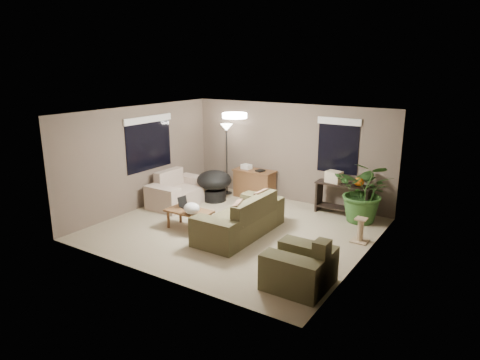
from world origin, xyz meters
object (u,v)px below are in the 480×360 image
Objects in this scene: coffee_table at (189,213)px; cat_scratching_post at (360,232)px; armchair at (300,268)px; floor_lamp at (227,136)px; main_sofa at (242,221)px; desk at (254,184)px; console_table at (343,197)px; papasan_chair at (214,183)px; houseplant at (365,198)px; loveseat at (179,193)px.

cat_scratching_post is at bearing 21.51° from coffee_table.
cat_scratching_post is at bearing 83.44° from armchair.
armchair is at bearing -42.55° from floor_lamp.
coffee_table is at bearing 162.88° from armchair.
main_sofa reaches higher than coffee_table.
main_sofa is 2.00× the size of desk.
main_sofa is at bearing 17.44° from coffee_table.
coffee_table is at bearing -132.44° from console_table.
houseplant is (3.74, 0.57, 0.09)m from papasan_chair.
coffee_table is 2.69m from desk.
floor_lamp is 4.55m from cat_scratching_post.
cat_scratching_post is at bearing -22.78° from desk.
console_table is (2.44, -0.01, 0.06)m from desk.
cat_scratching_post is (4.13, -1.31, -1.38)m from floor_lamp.
loveseat is 1.60× the size of coffee_table.
main_sofa reaches higher than desk.
papasan_chair is at bearing -82.19° from floor_lamp.
floor_lamp is (-0.82, 2.62, 1.24)m from coffee_table.
papasan_chair is 3.78m from houseplant.
papasan_chair is at bearing 50.74° from loveseat.
papasan_chair is at bearing 143.06° from armchair.
main_sofa is 2.20× the size of armchair.
main_sofa is 1.54× the size of houseplant.
armchair is 0.77× the size of console_table.
floor_lamp reaches higher than desk.
desk is at bearing 129.94° from armchair.
loveseat is 1.12× the size of houseplant.
papasan_chair is at bearing 110.78° from coffee_table.
floor_lamp reaches higher than papasan_chair.
main_sofa is at bearing -64.77° from desk.
console_table reaches higher than coffee_table.
armchair is at bearing -96.56° from cat_scratching_post.
coffee_table is at bearing -158.49° from cat_scratching_post.
main_sofa is 2.41m from papasan_chair.
desk and console_table have the same top height.
cat_scratching_post is at bearing 1.64° from loveseat.
loveseat is at bearing -108.92° from floor_lamp.
armchair is 0.52× the size of floor_lamp.
coffee_table is 3.63m from console_table.
cat_scratching_post is at bearing -17.59° from floor_lamp.
floor_lamp reaches higher than armchair.
papasan_chair is at bearing -132.78° from desk.
houseplant is at bearing -20.52° from console_table.
desk reaches higher than coffee_table.
floor_lamp is (-3.27, -0.06, 1.16)m from console_table.
main_sofa is at bearing -132.02° from houseplant.
armchair reaches higher than cat_scratching_post.
loveseat is 4.85m from armchair.
console_table is at bearing 60.21° from main_sofa.
cat_scratching_post is (3.31, 1.31, -0.14)m from coffee_table.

